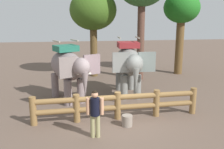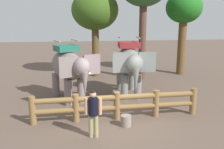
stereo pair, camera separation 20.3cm
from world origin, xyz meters
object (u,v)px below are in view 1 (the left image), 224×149
object	(u,v)px
elephant_near_left	(69,67)
feed_bucket	(127,121)
elephant_center	(129,63)
tourist_woman_in_black	(95,111)
log_fence	(118,104)
tree_far_right	(93,11)
tree_back_center	(182,11)

from	to	relation	value
elephant_near_left	feed_bucket	bearing A→B (deg)	-56.67
elephant_center	tourist_woman_in_black	distance (m)	4.66
log_fence	tree_far_right	size ratio (longest dim) A/B	1.18
elephant_center	tree_back_center	size ratio (longest dim) A/B	0.62
tree_back_center	tree_far_right	size ratio (longest dim) A/B	0.98
elephant_near_left	feed_bucket	xyz separation A→B (m)	(2.04, -3.10, -1.36)
elephant_center	tourist_woman_in_black	world-z (taller)	elephant_center
elephant_center	log_fence	bearing A→B (deg)	-110.09
elephant_center	tourist_woman_in_black	xyz separation A→B (m)	(-1.99, -4.16, -0.68)
log_fence	tourist_woman_in_black	size ratio (longest dim) A/B	4.05
log_fence	tree_back_center	bearing A→B (deg)	52.47
log_fence	elephant_center	size ratio (longest dim) A/B	1.93
log_fence	elephant_center	world-z (taller)	elephant_center
elephant_near_left	tree_far_right	size ratio (longest dim) A/B	0.61
tree_back_center	feed_bucket	bearing A→B (deg)	-123.83
elephant_center	tree_back_center	distance (m)	6.49
tourist_woman_in_black	tree_far_right	xyz separation A→B (m)	(0.67, 8.49, 3.16)
log_fence	elephant_near_left	bearing A→B (deg)	126.94
tree_far_right	feed_bucket	xyz separation A→B (m)	(0.52, -7.82, -3.87)
tree_back_center	tree_far_right	xyz separation A→B (m)	(-5.64, 0.18, -0.02)
elephant_near_left	tourist_woman_in_black	xyz separation A→B (m)	(0.85, -3.77, -0.65)
log_fence	tree_back_center	distance (m)	9.44
elephant_near_left	tree_back_center	bearing A→B (deg)	32.39
elephant_near_left	elephant_center	size ratio (longest dim) A/B	0.99
log_fence	tree_far_right	bearing A→B (deg)	92.36
tourist_woman_in_black	tree_far_right	size ratio (longest dim) A/B	0.29
elephant_center	tree_far_right	bearing A→B (deg)	106.90
elephant_center	tree_far_right	xyz separation A→B (m)	(-1.32, 4.34, 2.48)
feed_bucket	elephant_center	bearing A→B (deg)	77.03
elephant_near_left	tourist_woman_in_black	distance (m)	3.92
log_fence	tree_far_right	distance (m)	7.94
tree_far_right	feed_bucket	size ratio (longest dim) A/B	13.50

